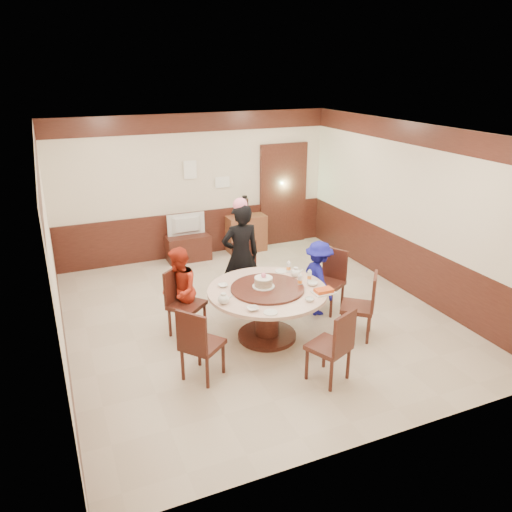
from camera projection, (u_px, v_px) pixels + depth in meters
name	position (u px, v px, depth m)	size (l,w,h in m)	color
room	(255.00, 251.00, 7.33)	(6.00, 6.04, 2.84)	beige
banquet_table	(267.00, 304.00, 6.92)	(1.66, 1.66, 0.78)	#3F1B13
chair_0	(328.00, 292.00, 7.82)	(0.60, 0.60, 0.97)	#3F1B13
chair_1	(248.00, 283.00, 8.12)	(0.45, 0.46, 0.97)	#3F1B13
chair_2	(186.00, 314.00, 7.13)	(0.62, 0.62, 0.97)	#3F1B13
chair_3	(202.00, 356.00, 6.10)	(0.62, 0.62, 0.97)	#3F1B13
chair_4	(329.00, 358.00, 6.05)	(0.58, 0.59, 0.97)	#3F1B13
chair_5	(358.00, 317.00, 7.04)	(0.62, 0.62, 0.97)	#3F1B13
person_standing	(241.00, 256.00, 7.78)	(0.61, 0.40, 1.68)	black
person_red	(179.00, 291.00, 7.06)	(0.62, 0.48, 1.27)	#AE2A17
person_blue	(318.00, 278.00, 7.62)	(0.76, 0.44, 1.17)	#16168F
birthday_cake	(263.00, 282.00, 6.83)	(0.31, 0.31, 0.21)	white
teapot_left	(224.00, 299.00, 6.42)	(0.17, 0.15, 0.13)	white
teapot_right	(296.00, 273.00, 7.23)	(0.17, 0.15, 0.13)	white
bowl_0	(223.00, 285.00, 6.93)	(0.14, 0.14, 0.03)	white
bowl_1	(309.00, 299.00, 6.51)	(0.12, 0.12, 0.04)	white
bowl_2	(253.00, 309.00, 6.26)	(0.15, 0.15, 0.04)	white
bowl_3	(312.00, 284.00, 6.97)	(0.15, 0.15, 0.05)	white
saucer_near	(271.00, 312.00, 6.19)	(0.18, 0.18, 0.01)	white
saucer_far	(281.00, 271.00, 7.44)	(0.18, 0.18, 0.01)	white
shrimp_platter	(324.00, 291.00, 6.72)	(0.30, 0.20, 0.06)	white
bottle_0	(300.00, 281.00, 6.92)	(0.06, 0.06, 0.16)	white
bottle_1	(309.00, 276.00, 7.07)	(0.06, 0.06, 0.16)	white
bottle_2	(289.00, 267.00, 7.38)	(0.06, 0.06, 0.16)	white
tv_stand	(188.00, 248.00, 9.88)	(0.85, 0.45, 0.50)	#3F1B13
television	(187.00, 225.00, 9.71)	(0.75, 0.10, 0.43)	gray
side_cabinet	(246.00, 233.00, 10.32)	(0.80, 0.40, 0.75)	brown
thermos	(245.00, 207.00, 10.10)	(0.15, 0.15, 0.38)	silver
notice_left	(190.00, 170.00, 9.58)	(0.25, 0.00, 0.35)	white
notice_right	(223.00, 182.00, 9.92)	(0.30, 0.00, 0.22)	white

